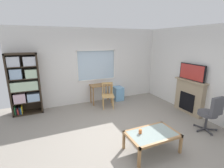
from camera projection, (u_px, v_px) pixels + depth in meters
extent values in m
cube|color=gray|center=(120.00, 134.00, 4.28)|extent=(6.47, 6.17, 0.02)
cube|color=silver|center=(91.00, 91.00, 6.45)|extent=(5.47, 0.12, 0.85)
cube|color=silver|center=(89.00, 39.00, 5.95)|extent=(5.47, 0.12, 0.78)
cube|color=silver|center=(44.00, 68.00, 5.57)|extent=(2.24, 0.12, 1.14)
cube|color=silver|center=(133.00, 63.00, 6.92)|extent=(1.76, 0.12, 1.14)
cube|color=silver|center=(96.00, 65.00, 6.30)|extent=(1.47, 0.02, 1.14)
cube|color=white|center=(97.00, 80.00, 6.38)|extent=(1.53, 0.06, 0.03)
cube|color=white|center=(96.00, 50.00, 6.09)|extent=(1.53, 0.06, 0.03)
cube|color=white|center=(77.00, 66.00, 5.95)|extent=(0.03, 0.06, 1.14)
cube|color=white|center=(114.00, 64.00, 6.52)|extent=(0.03, 0.06, 1.14)
cube|color=silver|center=(203.00, 73.00, 5.00)|extent=(0.12, 5.37, 2.78)
cube|color=#2D2319|center=(9.00, 86.00, 5.06)|extent=(0.05, 0.38, 1.97)
cube|color=#2D2319|center=(39.00, 83.00, 5.39)|extent=(0.05, 0.38, 1.97)
cube|color=#2D2319|center=(21.00, 54.00, 4.97)|extent=(0.90, 0.38, 0.05)
cube|color=#2D2319|center=(29.00, 112.00, 5.47)|extent=(0.90, 0.38, 0.05)
cube|color=#2D2319|center=(25.00, 83.00, 5.38)|extent=(0.90, 0.02, 1.97)
cube|color=#2D2319|center=(27.00, 101.00, 5.37)|extent=(0.85, 0.36, 0.02)
cube|color=#2D2319|center=(26.00, 90.00, 5.27)|extent=(0.85, 0.36, 0.02)
cube|color=#2D2319|center=(24.00, 78.00, 5.17)|extent=(0.85, 0.36, 0.02)
cube|color=#2D2319|center=(22.00, 66.00, 5.07)|extent=(0.85, 0.36, 0.02)
cube|color=beige|center=(20.00, 98.00, 5.25)|extent=(0.33, 0.32, 0.29)
cube|color=#9EBCDB|center=(34.00, 97.00, 5.41)|extent=(0.36, 0.32, 0.26)
cube|color=#B7D6B2|center=(25.00, 86.00, 5.22)|extent=(0.77, 0.32, 0.29)
cube|color=#9EBCDB|center=(16.00, 74.00, 5.04)|extent=(0.32, 0.27, 0.31)
cube|color=#B7D6B2|center=(31.00, 73.00, 5.21)|extent=(0.33, 0.31, 0.27)
cube|color=silver|center=(13.00, 62.00, 4.94)|extent=(0.34, 0.30, 0.30)
cube|color=silver|center=(30.00, 61.00, 5.11)|extent=(0.35, 0.29, 0.28)
cube|color=green|center=(15.00, 110.00, 5.27)|extent=(0.02, 0.26, 0.26)
cube|color=black|center=(17.00, 110.00, 5.29)|extent=(0.04, 0.24, 0.24)
cube|color=red|center=(18.00, 111.00, 5.31)|extent=(0.03, 0.26, 0.18)
cube|color=black|center=(20.00, 110.00, 5.32)|extent=(0.04, 0.25, 0.24)
cube|color=#286BB2|center=(21.00, 110.00, 5.34)|extent=(0.03, 0.27, 0.21)
cube|color=yellow|center=(22.00, 109.00, 5.34)|extent=(0.02, 0.25, 0.26)
cube|color=olive|center=(101.00, 85.00, 6.18)|extent=(0.81, 0.43, 0.03)
cylinder|color=olive|center=(93.00, 97.00, 5.99)|extent=(0.04, 0.04, 0.70)
cylinder|color=olive|center=(111.00, 94.00, 6.27)|extent=(0.04, 0.04, 0.70)
cylinder|color=olive|center=(91.00, 94.00, 6.29)|extent=(0.04, 0.04, 0.70)
cylinder|color=olive|center=(108.00, 92.00, 6.56)|extent=(0.04, 0.04, 0.70)
cube|color=tan|center=(108.00, 96.00, 5.79)|extent=(0.52, 0.50, 0.04)
cylinder|color=tan|center=(104.00, 104.00, 5.68)|extent=(0.04, 0.04, 0.43)
cylinder|color=tan|center=(113.00, 103.00, 5.72)|extent=(0.04, 0.04, 0.43)
cylinder|color=tan|center=(103.00, 101.00, 5.98)|extent=(0.04, 0.04, 0.43)
cylinder|color=tan|center=(112.00, 100.00, 6.02)|extent=(0.04, 0.04, 0.43)
cylinder|color=tan|center=(103.00, 89.00, 5.86)|extent=(0.04, 0.04, 0.45)
cylinder|color=tan|center=(112.00, 88.00, 5.90)|extent=(0.04, 0.04, 0.45)
cube|color=tan|center=(107.00, 83.00, 5.83)|extent=(0.36, 0.14, 0.06)
cylinder|color=tan|center=(105.00, 89.00, 5.88)|extent=(0.02, 0.02, 0.35)
cylinder|color=tan|center=(107.00, 89.00, 5.89)|extent=(0.02, 0.02, 0.35)
cylinder|color=tan|center=(110.00, 89.00, 5.90)|extent=(0.02, 0.02, 0.35)
cube|color=#72ADDB|center=(118.00, 93.00, 6.63)|extent=(0.35, 0.40, 0.53)
cube|color=tan|center=(189.00, 97.00, 5.39)|extent=(0.18, 1.02, 1.08)
cube|color=black|center=(187.00, 102.00, 5.39)|extent=(0.03, 0.56, 0.59)
cube|color=tan|center=(191.00, 81.00, 5.23)|extent=(0.26, 1.12, 0.04)
cube|color=black|center=(192.00, 72.00, 5.16)|extent=(0.05, 0.92, 0.52)
cube|color=#B2332D|center=(191.00, 72.00, 5.15)|extent=(0.01, 0.87, 0.47)
cylinder|color=#4C4C51|center=(207.00, 113.00, 4.33)|extent=(0.48, 0.48, 0.09)
cube|color=#4C4C51|center=(217.00, 107.00, 4.06)|extent=(0.40, 0.08, 0.48)
cylinder|color=#38383D|center=(206.00, 122.00, 4.39)|extent=(0.06, 0.06, 0.42)
cube|color=#38383D|center=(201.00, 130.00, 4.39)|extent=(0.28, 0.04, 0.03)
cylinder|color=#38383D|center=(198.00, 131.00, 4.34)|extent=(0.05, 0.05, 0.05)
cube|color=#38383D|center=(208.00, 131.00, 4.31)|extent=(0.12, 0.28, 0.03)
cylinder|color=#38383D|center=(212.00, 135.00, 4.18)|extent=(0.05, 0.05, 0.05)
cube|color=#38383D|center=(211.00, 129.00, 4.42)|extent=(0.25, 0.19, 0.03)
cylinder|color=#38383D|center=(216.00, 130.00, 4.39)|extent=(0.05, 0.05, 0.05)
cube|color=#38383D|center=(205.00, 126.00, 4.56)|extent=(0.25, 0.19, 0.03)
cylinder|color=#38383D|center=(205.00, 124.00, 4.68)|extent=(0.05, 0.05, 0.05)
cube|color=#38383D|center=(200.00, 127.00, 4.55)|extent=(0.12, 0.28, 0.03)
cylinder|color=#38383D|center=(194.00, 125.00, 4.65)|extent=(0.05, 0.05, 0.05)
cube|color=#8C9E99|center=(152.00, 133.00, 3.51)|extent=(0.98, 0.57, 0.02)
cube|color=#A37547|center=(162.00, 142.00, 3.24)|extent=(1.08, 0.05, 0.05)
cube|color=#A37547|center=(144.00, 127.00, 3.79)|extent=(1.08, 0.05, 0.05)
cube|color=#A37547|center=(131.00, 140.00, 3.31)|extent=(0.05, 0.67, 0.05)
cube|color=#A37547|center=(171.00, 129.00, 3.71)|extent=(0.05, 0.67, 0.05)
cube|color=#A37547|center=(139.00, 159.00, 3.09)|extent=(0.05, 0.05, 0.38)
cube|color=#A37547|center=(181.00, 145.00, 3.49)|extent=(0.05, 0.05, 0.38)
cube|color=#A37547|center=(124.00, 141.00, 3.64)|extent=(0.05, 0.05, 0.38)
cube|color=#A37547|center=(161.00, 131.00, 4.04)|extent=(0.05, 0.05, 0.38)
cylinder|color=orange|center=(140.00, 131.00, 3.49)|extent=(0.07, 0.07, 0.09)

